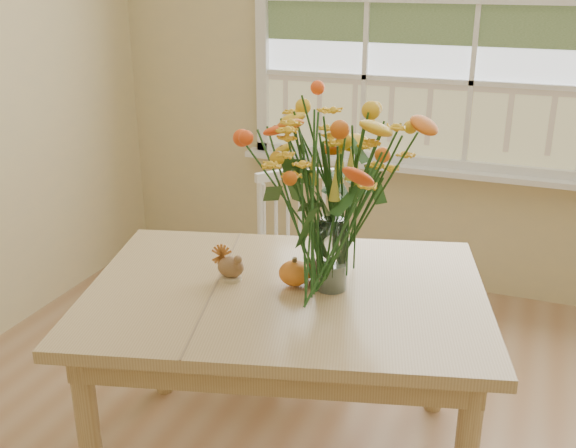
% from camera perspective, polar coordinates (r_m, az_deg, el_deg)
% --- Properties ---
extents(wall_back, '(4.00, 0.02, 2.70)m').
position_cam_1_polar(wall_back, '(3.56, 15.64, 14.70)').
color(wall_back, beige).
rests_on(wall_back, floor).
extents(window, '(2.42, 0.12, 1.74)m').
position_cam_1_polar(window, '(3.51, 15.87, 17.58)').
color(window, silver).
rests_on(window, wall_back).
extents(dining_table, '(1.50, 1.23, 0.70)m').
position_cam_1_polar(dining_table, '(2.27, -0.18, -7.52)').
color(dining_table, tan).
rests_on(dining_table, floor).
extents(windsor_chair, '(0.53, 0.52, 0.85)m').
position_cam_1_polar(windsor_chair, '(2.97, 1.31, -3.09)').
color(windsor_chair, white).
rests_on(windsor_chair, floor).
extents(flower_vase, '(0.49, 0.49, 0.58)m').
position_cam_1_polar(flower_vase, '(2.11, 3.88, 3.13)').
color(flower_vase, white).
rests_on(flower_vase, dining_table).
extents(pumpkin, '(0.11, 0.11, 0.08)m').
position_cam_1_polar(pumpkin, '(2.23, 0.56, -4.28)').
color(pumpkin, orange).
rests_on(pumpkin, dining_table).
extents(turkey_figurine, '(0.10, 0.08, 0.11)m').
position_cam_1_polar(turkey_figurine, '(2.28, -4.86, -3.66)').
color(turkey_figurine, '#CCB78C').
rests_on(turkey_figurine, dining_table).
extents(dark_gourd, '(0.12, 0.07, 0.07)m').
position_cam_1_polar(dark_gourd, '(2.28, 2.29, -3.91)').
color(dark_gourd, '#38160F').
rests_on(dark_gourd, dining_table).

